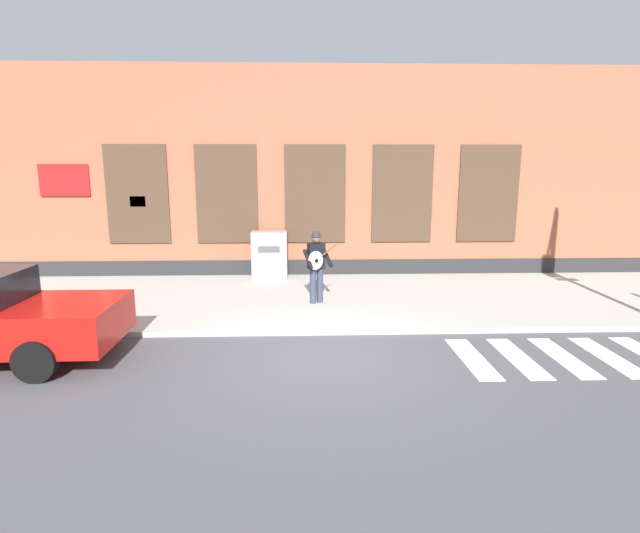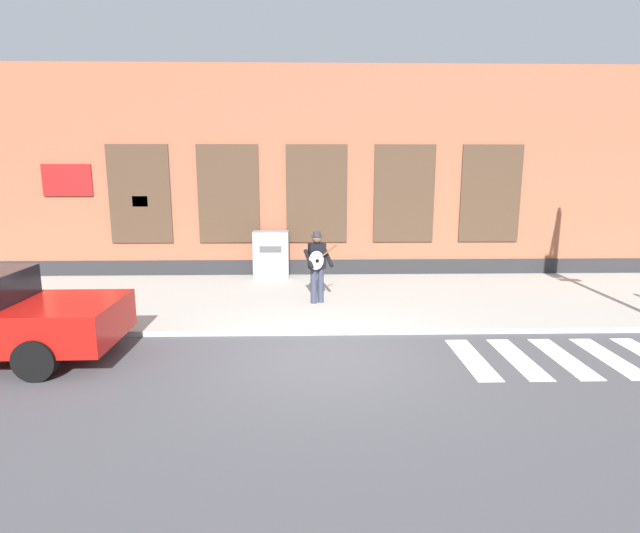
# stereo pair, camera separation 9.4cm
# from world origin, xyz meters

# --- Properties ---
(ground_plane) EXTENTS (160.00, 160.00, 0.00)m
(ground_plane) POSITION_xyz_m (0.00, 0.00, 0.00)
(ground_plane) COLOR #4C4C51
(sidewalk) EXTENTS (28.00, 5.27, 0.11)m
(sidewalk) POSITION_xyz_m (0.00, 3.80, 0.06)
(sidewalk) COLOR #ADAAA3
(sidewalk) RESTS_ON ground
(building_backdrop) EXTENTS (28.00, 4.06, 6.10)m
(building_backdrop) POSITION_xyz_m (-0.00, 8.42, 3.05)
(building_backdrop) COLOR #99563D
(building_backdrop) RESTS_ON ground
(crosswalk) EXTENTS (5.20, 1.90, 0.01)m
(crosswalk) POSITION_xyz_m (4.94, -0.14, 0.01)
(crosswalk) COLOR silver
(crosswalk) RESTS_ON ground
(busker) EXTENTS (0.78, 0.67, 1.68)m
(busker) POSITION_xyz_m (-0.05, 3.18, 1.06)
(busker) COLOR #33384C
(busker) RESTS_ON sidewalk
(utility_box) EXTENTS (1.01, 0.54, 1.35)m
(utility_box) POSITION_xyz_m (-1.32, 5.98, 0.79)
(utility_box) COLOR gray
(utility_box) RESTS_ON sidewalk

